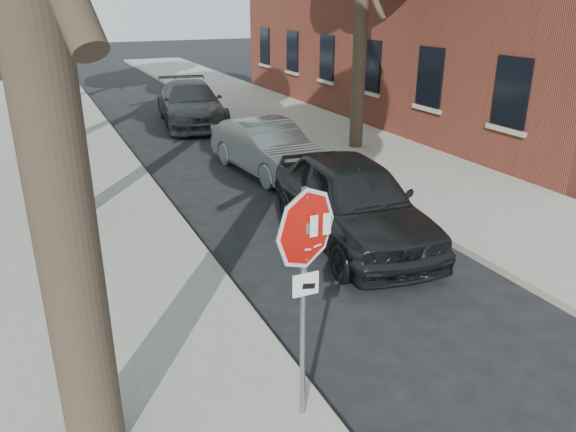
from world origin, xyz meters
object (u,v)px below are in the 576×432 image
at_px(stop_sign, 305,263).
at_px(car_b, 267,148).
at_px(car_c, 191,104).
at_px(car_a, 352,200).

bearing_deg(stop_sign, car_b, 69.67).
relative_size(stop_sign, car_c, 0.50).
relative_size(stop_sign, car_b, 0.62).
xyz_separation_m(car_a, car_b, (0.26, 4.78, -0.12)).
height_order(car_a, car_b, car_a).
height_order(stop_sign, car_c, stop_sign).
relative_size(car_a, car_c, 0.91).
distance_m(stop_sign, car_a, 5.25).
distance_m(car_a, car_b, 4.79).
distance_m(car_b, car_c, 6.93).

